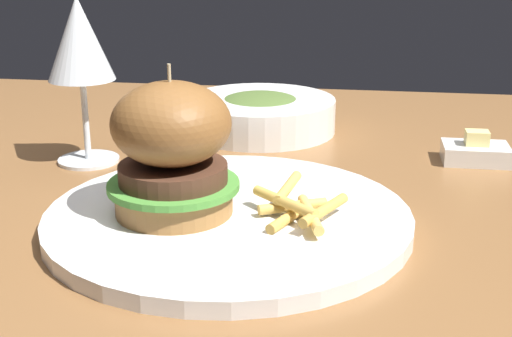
{
  "coord_description": "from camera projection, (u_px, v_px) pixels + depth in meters",
  "views": [
    {
      "loc": [
        0.15,
        -0.74,
        0.99
      ],
      "look_at": [
        0.06,
        -0.15,
        0.78
      ],
      "focal_mm": 50.0,
      "sensor_mm": 36.0,
      "label": 1
    }
  ],
  "objects": [
    {
      "name": "wine_glass",
      "position": [
        80.0,
        44.0,
        0.75
      ],
      "size": [
        0.07,
        0.07,
        0.18
      ],
      "color": "silver",
      "rests_on": "dining_table"
    },
    {
      "name": "fries_pile",
      "position": [
        298.0,
        206.0,
        0.6
      ],
      "size": [
        0.08,
        0.11,
        0.02
      ],
      "color": "gold",
      "rests_on": "main_plate"
    },
    {
      "name": "dining_table",
      "position": [
        226.0,
        235.0,
        0.83
      ],
      "size": [
        1.35,
        0.79,
        0.74
      ],
      "color": "brown",
      "rests_on": "ground"
    },
    {
      "name": "main_plate",
      "position": [
        228.0,
        218.0,
        0.62
      ],
      "size": [
        0.32,
        0.32,
        0.01
      ],
      "primitive_type": "cylinder",
      "color": "white",
      "rests_on": "dining_table"
    },
    {
      "name": "butter_dish",
      "position": [
        475.0,
        152.0,
        0.79
      ],
      "size": [
        0.07,
        0.05,
        0.04
      ],
      "color": "white",
      "rests_on": "dining_table"
    },
    {
      "name": "soup_bowl",
      "position": [
        260.0,
        113.0,
        0.91
      ],
      "size": [
        0.19,
        0.19,
        0.05
      ],
      "color": "white",
      "rests_on": "dining_table"
    },
    {
      "name": "burger_sandwich",
      "position": [
        172.0,
        149.0,
        0.6
      ],
      "size": [
        0.11,
        0.11,
        0.13
      ],
      "color": "#9E6B38",
      "rests_on": "main_plate"
    }
  ]
}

